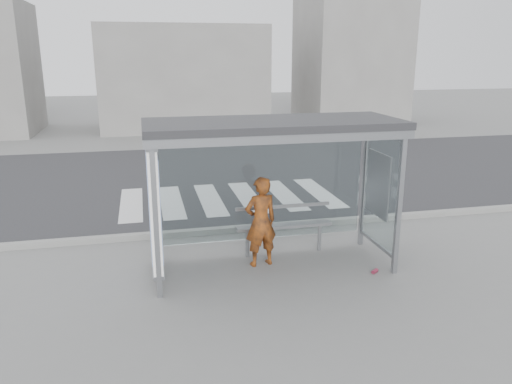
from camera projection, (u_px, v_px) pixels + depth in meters
ground at (272, 267)px, 8.89m from camera, size 80.00×80.00×0.00m
road at (215, 176)px, 15.46m from camera, size 30.00×10.00×0.01m
curb at (249, 228)px, 10.71m from camera, size 30.00×0.18×0.12m
crosswalk at (229, 198)px, 13.12m from camera, size 5.55×3.00×0.00m
bus_shelter at (251, 158)px, 8.34m from camera, size 4.25×1.65×2.62m
building_center at (182, 78)px, 25.13m from camera, size 8.00×5.00×5.00m
building_right at (350, 57)px, 26.79m from camera, size 5.00×5.00×7.00m
person at (261, 222)px, 8.79m from camera, size 0.66×0.50×1.63m
bench at (284, 225)px, 9.37m from camera, size 1.82×0.22×0.94m
soda_can at (375, 271)px, 8.64m from camera, size 0.15×0.13×0.07m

